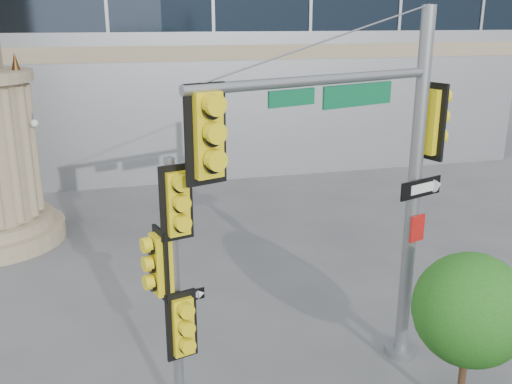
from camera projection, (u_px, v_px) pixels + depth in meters
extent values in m
cone|color=#472D14|center=(15.00, 61.00, 16.15)|extent=(0.24, 0.24, 0.50)
cylinder|color=slate|center=(400.00, 350.00, 11.58)|extent=(0.63, 0.63, 0.13)
cylinder|color=slate|center=(413.00, 195.00, 10.61)|extent=(0.25, 0.25, 6.74)
cylinder|color=slate|center=(320.00, 80.00, 8.68)|extent=(4.51, 1.70, 0.16)
cube|color=#0B6238|center=(358.00, 95.00, 9.17)|extent=(1.40, 0.52, 0.36)
cube|color=yellow|center=(205.00, 135.00, 7.78)|extent=(0.69, 0.50, 1.40)
cube|color=yellow|center=(431.00, 121.00, 10.38)|extent=(0.50, 0.69, 1.40)
cube|color=black|center=(421.00, 188.00, 10.44)|extent=(0.99, 0.37, 0.34)
cube|color=red|center=(417.00, 228.00, 10.67)|extent=(0.35, 0.15, 0.52)
cylinder|color=slate|center=(175.00, 299.00, 8.97)|extent=(0.17, 0.17, 4.58)
cube|color=yellow|center=(176.00, 203.00, 8.32)|extent=(0.55, 0.38, 1.15)
cube|color=yellow|center=(161.00, 264.00, 8.69)|extent=(0.38, 0.55, 1.15)
cube|color=yellow|center=(181.00, 325.00, 8.91)|extent=(0.55, 0.38, 1.15)
cube|color=black|center=(188.00, 296.00, 8.95)|extent=(0.55, 0.18, 0.18)
cylinder|color=#382314|center=(462.00, 376.00, 9.53)|extent=(0.12, 0.12, 1.59)
sphere|color=#265313|center=(470.00, 309.00, 9.17)|extent=(1.86, 1.86, 1.86)
sphere|color=#265313|center=(481.00, 314.00, 9.55)|extent=(1.15, 1.15, 1.15)
sphere|color=#265313|center=(460.00, 331.00, 8.95)|extent=(0.97, 0.97, 0.97)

